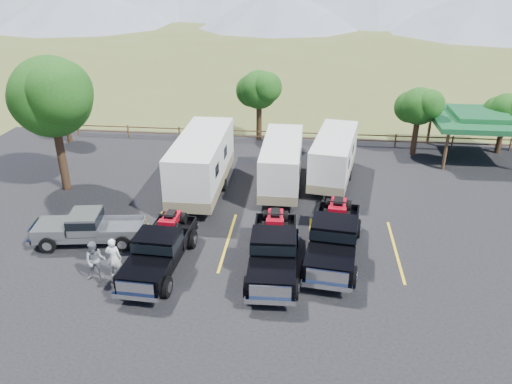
# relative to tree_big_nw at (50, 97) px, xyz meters

# --- Properties ---
(ground) EXTENTS (320.00, 320.00, 0.00)m
(ground) POSITION_rel_tree_big_nw_xyz_m (12.55, -9.03, -5.60)
(ground) COLOR #4F5825
(ground) RESTS_ON ground
(asphalt_lot) EXTENTS (44.00, 34.00, 0.04)m
(asphalt_lot) POSITION_rel_tree_big_nw_xyz_m (12.55, -6.03, -5.58)
(asphalt_lot) COLOR black
(asphalt_lot) RESTS_ON ground
(stall_lines) EXTENTS (12.12, 5.50, 0.01)m
(stall_lines) POSITION_rel_tree_big_nw_xyz_m (12.55, -5.03, -5.55)
(stall_lines) COLOR gold
(stall_lines) RESTS_ON asphalt_lot
(tree_big_nw) EXTENTS (5.54, 5.18, 7.84)m
(tree_big_nw) POSITION_rel_tree_big_nw_xyz_m (0.00, 0.00, 0.00)
(tree_big_nw) COLOR #301E12
(tree_big_nw) RESTS_ON ground
(tree_ne_a) EXTENTS (3.11, 2.92, 4.76)m
(tree_ne_a) POSITION_rel_tree_big_nw_xyz_m (21.52, 7.99, -2.11)
(tree_ne_a) COLOR #301E12
(tree_ne_a) RESTS_ON ground
(tree_ne_b) EXTENTS (2.77, 2.59, 4.27)m
(tree_ne_b) POSITION_rel_tree_big_nw_xyz_m (27.52, 8.99, -2.47)
(tree_ne_b) COLOR #301E12
(tree_ne_b) RESTS_ON ground
(tree_north) EXTENTS (3.46, 3.24, 5.25)m
(tree_north) POSITION_rel_tree_big_nw_xyz_m (10.52, 9.99, -1.76)
(tree_north) COLOR #301E12
(tree_north) RESTS_ON ground
(tree_nw_small) EXTENTS (2.59, 2.43, 3.85)m
(tree_nw_small) POSITION_rel_tree_big_nw_xyz_m (-3.48, 7.99, -2.81)
(tree_nw_small) COLOR #301E12
(tree_nw_small) RESTS_ON ground
(rail_fence) EXTENTS (36.12, 0.12, 1.00)m
(rail_fence) POSITION_rel_tree_big_nw_xyz_m (14.55, 9.47, -4.99)
(rail_fence) COLOR #513822
(rail_fence) RESTS_ON ground
(pavilion) EXTENTS (6.20, 6.20, 3.22)m
(pavilion) POSITION_rel_tree_big_nw_xyz_m (25.55, 7.97, -2.81)
(pavilion) COLOR #513822
(pavilion) RESTS_ON ground
(rig_left) EXTENTS (2.35, 6.04, 1.99)m
(rig_left) POSITION_rel_tree_big_nw_xyz_m (7.96, -7.49, -4.60)
(rig_left) COLOR black
(rig_left) RESTS_ON asphalt_lot
(rig_center) EXTENTS (2.36, 6.29, 2.08)m
(rig_center) POSITION_rel_tree_big_nw_xyz_m (12.92, -7.09, -4.56)
(rig_center) COLOR black
(rig_center) RESTS_ON asphalt_lot
(rig_right) EXTENTS (2.88, 6.71, 2.17)m
(rig_right) POSITION_rel_tree_big_nw_xyz_m (15.58, -5.79, -4.51)
(rig_right) COLOR black
(rig_right) RESTS_ON asphalt_lot
(trailer_left) EXTENTS (2.61, 9.69, 3.38)m
(trailer_left) POSITION_rel_tree_big_nw_xyz_m (8.22, 0.40, -3.79)
(trailer_left) COLOR silver
(trailer_left) RESTS_ON asphalt_lot
(trailer_center) EXTENTS (2.25, 8.37, 2.92)m
(trailer_center) POSITION_rel_tree_big_nw_xyz_m (12.75, 1.40, -4.03)
(trailer_center) COLOR silver
(trailer_center) RESTS_ON asphalt_lot
(trailer_right) EXTENTS (3.21, 8.32, 2.88)m
(trailer_right) POSITION_rel_tree_big_nw_xyz_m (15.82, 2.90, -4.05)
(trailer_right) COLOR silver
(trailer_right) RESTS_ON asphalt_lot
(pickup_silver) EXTENTS (5.56, 2.49, 1.61)m
(pickup_silver) POSITION_rel_tree_big_nw_xyz_m (4.01, -5.86, -4.72)
(pickup_silver) COLOR slate
(pickup_silver) RESTS_ON asphalt_lot
(person_a) EXTENTS (0.69, 0.46, 1.89)m
(person_a) POSITION_rel_tree_big_nw_xyz_m (6.22, -8.50, -4.61)
(person_a) COLOR white
(person_a) RESTS_ON asphalt_lot
(person_b) EXTENTS (0.99, 0.84, 1.79)m
(person_b) POSITION_rel_tree_big_nw_xyz_m (5.49, -8.70, -4.66)
(person_b) COLOR slate
(person_b) RESTS_ON asphalt_lot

